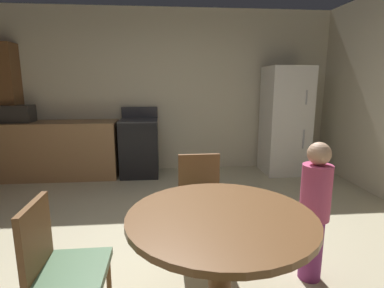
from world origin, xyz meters
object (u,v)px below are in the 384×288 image
microwave (17,114)px  chair_north (200,197)px  oven_range (139,147)px  dining_table (220,240)px  person_child (314,209)px  chair_west (58,264)px  refrigerator (285,121)px

microwave → chair_north: bearing=-42.6°
oven_range → dining_table: size_ratio=1.00×
oven_range → person_child: 3.24m
oven_range → chair_west: bearing=-93.6°
microwave → person_child: bearing=-40.4°
microwave → dining_table: bearing=-52.0°
chair_west → chair_north: (0.92, 0.93, 0.00)m
person_child → dining_table: bearing=0.0°
dining_table → chair_west: size_ratio=1.27×
refrigerator → microwave: 4.25m
chair_north → person_child: person_child is taller
refrigerator → chair_west: size_ratio=2.02×
refrigerator → chair_north: bearing=-126.3°
microwave → person_child: 4.43m
dining_table → person_child: (0.80, 0.42, -0.02)m
oven_range → refrigerator: bearing=-1.3°
microwave → chair_north: (2.56, -2.35, -0.53)m
oven_range → dining_table: oven_range is taller
refrigerator → chair_north: 2.88m
oven_range → microwave: (-1.84, -0.00, 0.56)m
oven_range → refrigerator: (2.41, -0.05, 0.41)m
refrigerator → chair_north: size_ratio=2.02×
chair_west → oven_range: bearing=86.1°
microwave → chair_north: microwave is taller
oven_range → person_child: (1.52, -2.86, 0.11)m
microwave → dining_table: microwave is taller
oven_range → dining_table: 3.36m
refrigerator → chair_north: (-1.69, -2.30, -0.38)m
dining_table → person_child: person_child is taller
oven_range → microwave: microwave is taller
microwave → person_child: (3.36, -2.86, -0.45)m
chair_north → oven_range: bearing=-163.5°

